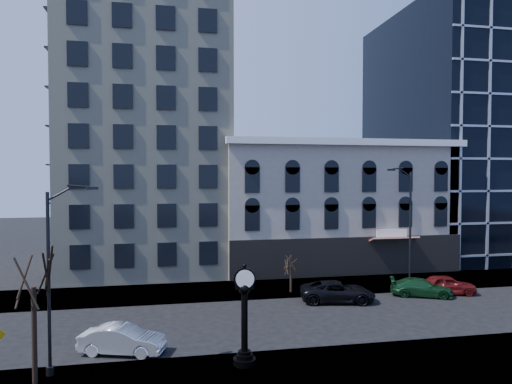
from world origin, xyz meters
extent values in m
plane|color=black|center=(0.00, 0.00, 0.00)|extent=(160.00, 160.00, 0.00)
cube|color=gray|center=(0.00, 8.00, 0.06)|extent=(160.00, 6.00, 0.12)
cube|color=gray|center=(0.00, -8.00, 0.06)|extent=(160.00, 6.00, 0.12)
cube|color=beige|center=(-6.00, 19.00, 19.00)|extent=(15.00, 15.00, 38.00)
cube|color=#B1A292|center=(12.00, 16.00, 6.00)|extent=(22.00, 10.00, 12.00)
cube|color=white|center=(12.00, 10.80, 12.20)|extent=(22.60, 0.80, 0.60)
cube|color=black|center=(12.00, 10.95, 1.80)|extent=(22.00, 0.30, 3.60)
cube|color=maroon|center=(16.00, 10.40, 3.40)|extent=(4.50, 1.18, 0.55)
cube|color=black|center=(32.00, 21.00, 14.00)|extent=(20.00, 20.00, 28.00)
cylinder|color=black|center=(-0.58, -6.50, 0.27)|extent=(1.10, 1.10, 0.30)
cylinder|color=black|center=(-0.58, -6.50, 0.52)|extent=(0.80, 0.80, 0.20)
cylinder|color=black|center=(-0.58, -6.50, 0.70)|extent=(0.60, 0.60, 0.16)
cylinder|color=black|center=(-0.58, -6.50, 2.22)|extent=(0.32, 0.32, 2.90)
sphere|color=black|center=(-0.58, -6.50, 3.77)|extent=(0.56, 0.56, 0.56)
cube|color=black|center=(-0.58, -6.50, 3.87)|extent=(0.92, 0.32, 0.25)
cylinder|color=black|center=(-0.58, -6.50, 4.27)|extent=(1.07, 0.44, 1.04)
cylinder|color=white|center=(-0.58, -6.67, 4.27)|extent=(0.88, 0.12, 0.88)
cylinder|color=white|center=(-0.58, -6.33, 4.27)|extent=(0.88, 0.12, 0.88)
sphere|color=black|center=(-0.58, -6.50, 4.87)|extent=(0.20, 0.20, 0.20)
cylinder|color=black|center=(-9.41, -6.00, 4.27)|extent=(0.15, 0.15, 8.30)
cylinder|color=black|center=(-9.41, -6.00, 0.31)|extent=(0.35, 0.35, 0.39)
cube|color=black|center=(-7.65, -5.51, 8.57)|extent=(0.57, 0.35, 0.14)
cylinder|color=black|center=(15.10, 6.00, 4.79)|extent=(0.17, 0.17, 9.34)
cylinder|color=black|center=(15.10, 6.00, 0.34)|extent=(0.39, 0.39, 0.43)
cube|color=black|center=(13.06, 5.64, 9.62)|extent=(0.63, 0.34, 0.15)
cylinder|color=black|center=(-9.85, -6.75, 2.24)|extent=(0.22, 0.22, 4.23)
cylinder|color=black|center=(5.20, 6.27, 1.15)|extent=(0.19, 0.19, 2.05)
imported|color=silver|center=(-6.46, -3.68, 0.72)|extent=(4.61, 2.71, 1.44)
imported|color=black|center=(7.90, 3.37, 0.75)|extent=(5.76, 3.49, 1.49)
imported|color=#143F1E|center=(14.75, 3.67, 0.66)|extent=(4.92, 3.50, 1.32)
imported|color=maroon|center=(16.99, 3.83, 0.74)|extent=(4.57, 2.52, 1.47)
camera|label=1|loc=(-4.09, -27.71, 9.13)|focal=32.00mm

